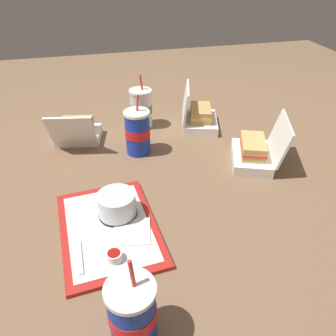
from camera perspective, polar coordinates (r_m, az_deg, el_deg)
The scene contains 12 objects.
ground_plane at distance 1.11m, azimuth -0.51°, elevation -2.05°, with size 3.20×3.20×0.00m, color brown.
food_tray at distance 0.94m, azimuth -10.25°, elevation -10.32°, with size 0.39×0.29×0.01m.
cake_container at distance 0.95m, azimuth -8.89°, elevation -6.44°, with size 0.11×0.11×0.07m.
ketchup_cup at distance 0.85m, azimuth -9.35°, elevation -14.88°, with size 0.04×0.04×0.02m.
napkin_stack at distance 0.91m, azimuth -6.30°, elevation -10.97°, with size 0.10×0.10×0.00m, color white.
plastic_fork at distance 0.88m, azimuth -15.12°, elevation -14.72°, with size 0.11×0.01×0.01m, color white.
clamshell_sandwich_front at distance 1.43m, azimuth 5.35°, elevation 8.76°, with size 0.23×0.20×0.18m.
clamshell_sandwich_left at distance 1.36m, azimuth -15.47°, elevation 6.15°, with size 0.22×0.20×0.16m.
clamshell_sandwich_back at distance 1.22m, azimuth 14.89°, elevation 2.74°, with size 0.25×0.24×0.17m.
soda_cup_right at distance 1.42m, azimuth -4.70°, elevation 10.33°, with size 0.10×0.10×0.22m.
soda_cup_center at distance 1.23m, azimuth -5.31°, elevation 6.24°, with size 0.10×0.10×0.23m.
soda_cup_corner at distance 0.69m, azimuth -6.23°, elevation -23.76°, with size 0.10×0.10×0.22m.
Camera 1 is at (-0.87, 0.20, 0.66)m, focal length 35.00 mm.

